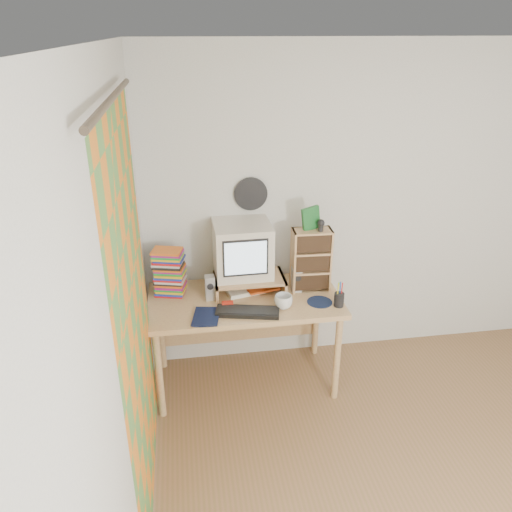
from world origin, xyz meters
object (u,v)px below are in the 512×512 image
object	(u,v)px
crt_monitor	(243,250)
mug	(283,302)
cd_rack	(311,260)
keyboard	(248,312)
diary	(193,315)
desk	(244,310)
dvd_stack	(170,276)

from	to	relation	value
crt_monitor	mug	size ratio (longest dim) A/B	3.26
crt_monitor	mug	distance (m)	0.49
crt_monitor	cd_rack	world-z (taller)	crt_monitor
keyboard	mug	distance (m)	0.27
cd_rack	diary	world-z (taller)	cd_rack
desk	diary	bearing A→B (deg)	-143.61
diary	keyboard	bearing A→B (deg)	10.34
keyboard	dvd_stack	size ratio (longest dim) A/B	1.49
mug	desk	bearing A→B (deg)	136.27
keyboard	diary	size ratio (longest dim) A/B	2.03
mug	diary	world-z (taller)	mug
dvd_stack	mug	size ratio (longest dim) A/B	2.32
desk	keyboard	distance (m)	0.32
cd_rack	diary	bearing A→B (deg)	-159.49
desk	dvd_stack	xyz separation A→B (m)	(-0.53, 0.09, 0.28)
crt_monitor	cd_rack	bearing A→B (deg)	-9.48
keyboard	diary	bearing A→B (deg)	-167.53
cd_rack	dvd_stack	bearing A→B (deg)	178.29
crt_monitor	desk	bearing A→B (deg)	-97.77
dvd_stack	diary	xyz separation A→B (m)	(0.15, -0.37, -0.13)
keyboard	dvd_stack	distance (m)	0.65
desk	crt_monitor	size ratio (longest dim) A/B	3.38
cd_rack	crt_monitor	bearing A→B (deg)	173.89
desk	diary	distance (m)	0.50
desk	cd_rack	size ratio (longest dim) A/B	2.94
keyboard	desk	bearing A→B (deg)	101.38
desk	dvd_stack	world-z (taller)	dvd_stack
desk	mug	world-z (taller)	mug
keyboard	cd_rack	size ratio (longest dim) A/B	0.92
diary	desk	bearing A→B (deg)	47.06
dvd_stack	mug	world-z (taller)	dvd_stack
desk	crt_monitor	world-z (taller)	crt_monitor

